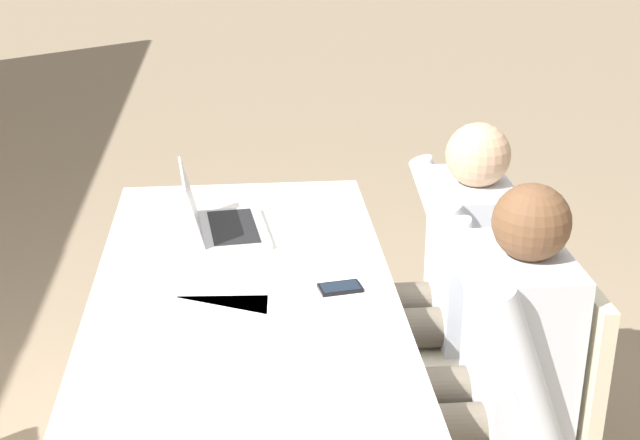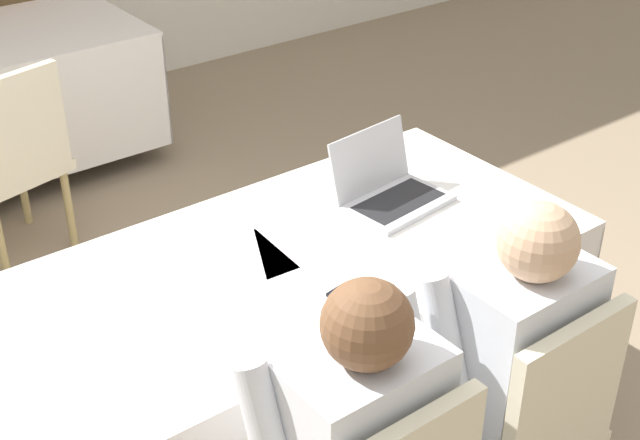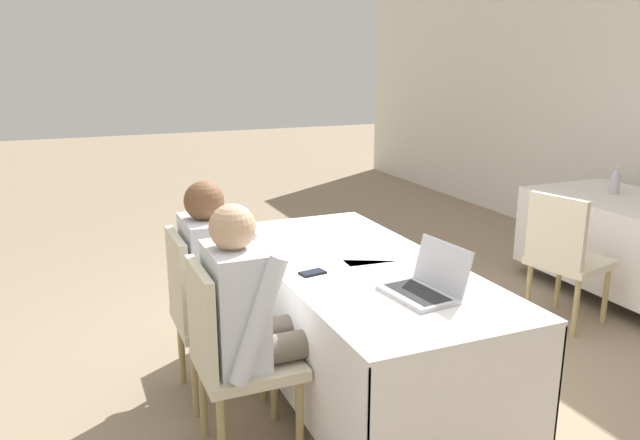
{
  "view_description": "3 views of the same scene",
  "coord_description": "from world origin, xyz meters",
  "px_view_note": "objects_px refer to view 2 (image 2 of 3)",
  "views": [
    {
      "loc": [
        -2.27,
        -0.01,
        1.93
      ],
      "look_at": [
        0.0,
        -0.22,
        0.97
      ],
      "focal_mm": 50.0,
      "sensor_mm": 36.0,
      "label": 1
    },
    {
      "loc": [
        -1.23,
        -1.84,
        2.19
      ],
      "look_at": [
        0.0,
        -0.22,
        0.97
      ],
      "focal_mm": 50.0,
      "sensor_mm": 36.0,
      "label": 2
    },
    {
      "loc": [
        2.72,
        -1.37,
        1.76
      ],
      "look_at": [
        0.0,
        -0.22,
        0.97
      ],
      "focal_mm": 35.0,
      "sensor_mm": 36.0,
      "label": 3
    }
  ],
  "objects_px": {
    "laptop": "(390,190)",
    "cell_phone": "(351,298)",
    "person_white_shirt": "(497,358)",
    "chair_far_spare": "(10,157)",
    "chair_near_right": "(519,424)"
  },
  "relations": [
    {
      "from": "laptop",
      "to": "chair_near_right",
      "type": "bearing_deg",
      "value": -112.66
    },
    {
      "from": "cell_phone",
      "to": "person_white_shirt",
      "type": "bearing_deg",
      "value": -70.58
    },
    {
      "from": "chair_far_spare",
      "to": "person_white_shirt",
      "type": "height_order",
      "value": "person_white_shirt"
    },
    {
      "from": "cell_phone",
      "to": "chair_near_right",
      "type": "height_order",
      "value": "chair_near_right"
    },
    {
      "from": "laptop",
      "to": "cell_phone",
      "type": "height_order",
      "value": "laptop"
    },
    {
      "from": "chair_far_spare",
      "to": "laptop",
      "type": "bearing_deg",
      "value": 102.09
    },
    {
      "from": "laptop",
      "to": "chair_near_right",
      "type": "relative_size",
      "value": 0.41
    },
    {
      "from": "laptop",
      "to": "person_white_shirt",
      "type": "bearing_deg",
      "value": -114.86
    },
    {
      "from": "chair_near_right",
      "to": "chair_far_spare",
      "type": "distance_m",
      "value": 2.43
    },
    {
      "from": "chair_far_spare",
      "to": "person_white_shirt",
      "type": "bearing_deg",
      "value": 88.85
    },
    {
      "from": "laptop",
      "to": "chair_near_right",
      "type": "height_order",
      "value": "laptop"
    },
    {
      "from": "cell_phone",
      "to": "chair_far_spare",
      "type": "bearing_deg",
      "value": 89.33
    },
    {
      "from": "laptop",
      "to": "chair_far_spare",
      "type": "relative_size",
      "value": 0.41
    },
    {
      "from": "laptop",
      "to": "cell_phone",
      "type": "xyz_separation_m",
      "value": [
        -0.45,
        -0.35,
        -0.04
      ]
    },
    {
      "from": "laptop",
      "to": "chair_far_spare",
      "type": "distance_m",
      "value": 1.75
    }
  ]
}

